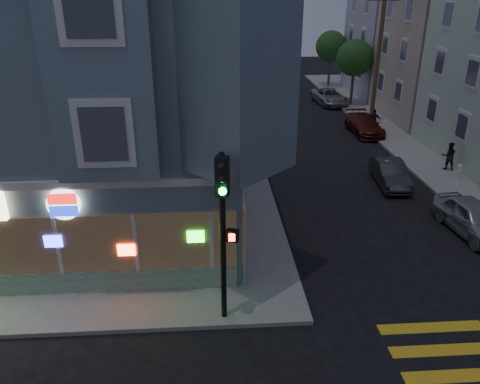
{
  "coord_description": "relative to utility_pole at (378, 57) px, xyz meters",
  "views": [
    {
      "loc": [
        0.03,
        -9.11,
        9.39
      ],
      "look_at": [
        1.06,
        6.15,
        2.63
      ],
      "focal_mm": 35.0,
      "sensor_mm": 36.0,
      "label": 1
    }
  ],
  "objects": [
    {
      "name": "ground",
      "position": [
        -12.0,
        -24.0,
        -4.8
      ],
      "size": [
        120.0,
        120.0,
        0.0
      ],
      "primitive_type": "plane",
      "color": "black",
      "rests_on": "ground"
    },
    {
      "name": "sidewalk_nw",
      "position": [
        -25.5,
        -1.0,
        -4.72
      ],
      "size": [
        33.0,
        42.0,
        0.15
      ],
      "primitive_type": "cube",
      "color": "gray",
      "rests_on": "ground"
    },
    {
      "name": "corner_building",
      "position": [
        -18.0,
        -13.02,
        1.02
      ],
      "size": [
        14.6,
        14.6,
        11.4
      ],
      "color": "slate",
      "rests_on": "sidewalk_nw"
    },
    {
      "name": "row_house_c",
      "position": [
        7.5,
        1.0,
        -0.15
      ],
      "size": [
        12.0,
        8.6,
        9.0
      ],
      "primitive_type": "cube",
      "color": "tan",
      "rests_on": "sidewalk_ne"
    },
    {
      "name": "row_house_d",
      "position": [
        7.5,
        10.0,
        0.6
      ],
      "size": [
        12.0,
        8.6,
        10.5
      ],
      "primitive_type": "cube",
      "color": "#B1ABBC",
      "rests_on": "sidewalk_ne"
    },
    {
      "name": "utility_pole",
      "position": [
        0.0,
        0.0,
        0.0
      ],
      "size": [
        2.2,
        0.3,
        9.0
      ],
      "color": "#4C3826",
      "rests_on": "sidewalk_ne"
    },
    {
      "name": "street_tree_near",
      "position": [
        0.2,
        6.0,
        -0.86
      ],
      "size": [
        3.0,
        3.0,
        5.3
      ],
      "color": "#4C3826",
      "rests_on": "sidewalk_ne"
    },
    {
      "name": "street_tree_far",
      "position": [
        0.2,
        14.0,
        -0.86
      ],
      "size": [
        3.0,
        3.0,
        5.3
      ],
      "color": "#4C3826",
      "rests_on": "sidewalk_ne"
    },
    {
      "name": "pedestrian_a",
      "position": [
        1.0,
        -9.88,
        -3.88
      ],
      "size": [
        0.87,
        0.75,
        1.53
      ],
      "primitive_type": "imported",
      "rotation": [
        0.0,
        0.0,
        2.89
      ],
      "color": "black",
      "rests_on": "sidewalk_ne"
    },
    {
      "name": "pedestrian_b",
      "position": [
        -0.7,
        -2.52,
        -3.86
      ],
      "size": [
        0.98,
        0.52,
        1.58
      ],
      "primitive_type": "imported",
      "rotation": [
        0.0,
        0.0,
        2.99
      ],
      "color": "black",
      "rests_on": "sidewalk_ne"
    },
    {
      "name": "parked_car_a",
      "position": [
        -1.3,
        -16.75,
        -4.1
      ],
      "size": [
        2.03,
        4.22,
        1.39
      ],
      "primitive_type": "imported",
      "rotation": [
        0.0,
        0.0,
        0.1
      ],
      "color": "#AAADB2",
      "rests_on": "ground"
    },
    {
      "name": "parked_car_b",
      "position": [
        -2.81,
        -11.45,
        -4.17
      ],
      "size": [
        1.64,
        3.88,
        1.25
      ],
      "primitive_type": "imported",
      "rotation": [
        0.0,
        0.0,
        -0.09
      ],
      "color": "#323537",
      "rests_on": "ground"
    },
    {
      "name": "parked_car_c",
      "position": [
        -1.3,
        -2.46,
        -4.16
      ],
      "size": [
        1.91,
        4.46,
        1.28
      ],
      "primitive_type": "imported",
      "rotation": [
        0.0,
        0.0,
        0.03
      ],
      "color": "#5B1B14",
      "rests_on": "ground"
    },
    {
      "name": "parked_car_d",
      "position": [
        -1.55,
        6.43,
        -4.14
      ],
      "size": [
        2.65,
        4.91,
        1.31
      ],
      "primitive_type": "imported",
      "rotation": [
        0.0,
        0.0,
        0.11
      ],
      "color": "#93979D",
      "rests_on": "ground"
    },
    {
      "name": "traffic_signal",
      "position": [
        -11.65,
        -21.69,
        -1.09
      ],
      "size": [
        0.66,
        0.59,
        5.26
      ],
      "rotation": [
        0.0,
        0.0,
        -0.27
      ],
      "color": "black",
      "rests_on": "sidewalk_nw"
    },
    {
      "name": "fire_hydrant",
      "position": [
        1.0,
        -11.16,
        -4.25
      ],
      "size": [
        0.44,
        0.25,
        0.76
      ],
      "color": "silver",
      "rests_on": "sidewalk_ne"
    }
  ]
}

